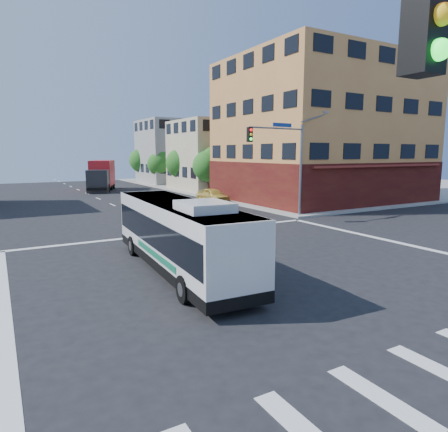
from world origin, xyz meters
TOP-DOWN VIEW (x-y plane):
  - ground at (0.00, 0.00)m, footprint 120.00×120.00m
  - sidewalk_ne at (35.00, 35.00)m, footprint 50.00×50.00m
  - corner_building_ne at (19.99, 18.48)m, footprint 18.10×15.44m
  - building_east_near at (16.98, 33.98)m, footprint 12.06×10.06m
  - building_east_far at (16.98, 47.98)m, footprint 12.06×10.06m
  - signal_mast_ne at (9.08, 10.62)m, footprint 7.91×1.13m
  - signal_mast_sw at (-9.08, -10.64)m, footprint 7.91×1.01m
  - street_tree_a at (11.90, 27.92)m, footprint 3.60×3.60m
  - street_tree_b at (11.90, 35.92)m, footprint 3.80×3.80m
  - street_tree_c at (11.90, 43.92)m, footprint 3.40×3.40m
  - street_tree_d at (11.90, 51.92)m, footprint 4.00×4.00m
  - transit_bus at (-3.06, 2.05)m, footprint 2.95×10.95m
  - box_truck at (2.49, 40.15)m, footprint 5.35×8.95m
  - parked_car at (9.12, 21.87)m, footprint 2.01×4.31m

SIDE VIEW (x-z plane):
  - ground at x=0.00m, z-range 0.00..0.00m
  - sidewalk_ne at x=35.00m, z-range 0.00..0.15m
  - parked_car at x=9.12m, z-range 0.00..1.43m
  - transit_bus at x=-3.06m, z-range -0.04..3.17m
  - box_truck at x=2.49m, z-range -0.06..3.83m
  - street_tree_c at x=11.90m, z-range 0.82..6.11m
  - street_tree_a at x=11.90m, z-range 0.83..6.35m
  - street_tree_b at x=11.90m, z-range 0.85..6.65m
  - street_tree_d at x=11.90m, z-range 0.87..6.90m
  - building_east_near at x=16.98m, z-range 0.01..9.01m
  - signal_mast_ne at x=9.08m, z-range 0.95..9.02m
  - signal_mast_sw at x=-9.08m, z-range 0.95..9.02m
  - building_east_far at x=16.98m, z-range 0.01..10.01m
  - corner_building_ne at x=19.99m, z-range -1.11..12.89m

